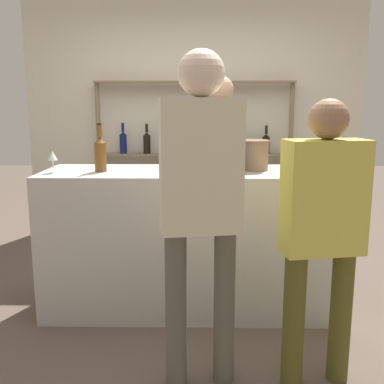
{
  "coord_description": "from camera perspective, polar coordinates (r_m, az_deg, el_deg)",
  "views": [
    {
      "loc": [
        0.05,
        -3.2,
        1.52
      ],
      "look_at": [
        0.0,
        0.0,
        0.89
      ],
      "focal_mm": 42.0,
      "sensor_mm": 36.0,
      "label": 1
    }
  ],
  "objects": [
    {
      "name": "counter_bottle_2",
      "position": [
        3.25,
        -11.57,
        4.84
      ],
      "size": [
        0.08,
        0.08,
        0.34
      ],
      "color": "brown",
      "rests_on": "bar_counter"
    },
    {
      "name": "customer_center",
      "position": [
        2.3,
        1.12,
        -0.14
      ],
      "size": [
        0.44,
        0.24,
        1.78
      ],
      "rotation": [
        0.0,
        0.0,
        1.73
      ],
      "color": "#575347",
      "rests_on": "ground_plane"
    },
    {
      "name": "counter_bottle_0",
      "position": [
        3.17,
        3.93,
        5.02
      ],
      "size": [
        0.07,
        0.07,
        0.36
      ],
      "color": "black",
      "rests_on": "bar_counter"
    },
    {
      "name": "back_wall",
      "position": [
        5.15,
        0.33,
        9.79
      ],
      "size": [
        3.74,
        0.12,
        2.8
      ],
      "primitive_type": "cube",
      "color": "beige",
      "rests_on": "ground_plane"
    },
    {
      "name": "customer_right",
      "position": [
        2.43,
        16.26,
        -3.93
      ],
      "size": [
        0.45,
        0.26,
        1.55
      ],
      "rotation": [
        0.0,
        0.0,
        1.75
      ],
      "color": "brown",
      "rests_on": "ground_plane"
    },
    {
      "name": "counter_bottle_1",
      "position": [
        3.08,
        5.68,
        4.79
      ],
      "size": [
        0.09,
        0.09,
        0.35
      ],
      "color": "#0F1956",
      "rests_on": "bar_counter"
    },
    {
      "name": "back_shelf",
      "position": [
        4.98,
        0.25,
        7.04
      ],
      "size": [
        2.17,
        0.18,
        1.76
      ],
      "color": "#897056",
      "rests_on": "ground_plane"
    },
    {
      "name": "bar_counter",
      "position": [
        3.35,
        -0.0,
        -6.14
      ],
      "size": [
        2.14,
        0.69,
        1.05
      ],
      "primitive_type": "cube",
      "color": "#B7B2AD",
      "rests_on": "ground_plane"
    },
    {
      "name": "server_behind_counter",
      "position": [
        4.13,
        3.56,
        4.77
      ],
      "size": [
        0.4,
        0.23,
        1.76
      ],
      "rotation": [
        0.0,
        0.0,
        -1.52
      ],
      "color": "black",
      "rests_on": "ground_plane"
    },
    {
      "name": "wine_glass",
      "position": [
        3.27,
        -17.3,
        4.31
      ],
      "size": [
        0.07,
        0.07,
        0.15
      ],
      "color": "silver",
      "rests_on": "bar_counter"
    },
    {
      "name": "ice_bucket",
      "position": [
        3.3,
        7.74,
        4.68
      ],
      "size": [
        0.24,
        0.24,
        0.22
      ],
      "color": "#846647",
      "rests_on": "bar_counter"
    },
    {
      "name": "ground_plane",
      "position": [
        3.54,
        -0.0,
        -14.24
      ],
      "size": [
        16.0,
        16.0,
        0.0
      ],
      "primitive_type": "plane",
      "color": "brown"
    }
  ]
}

